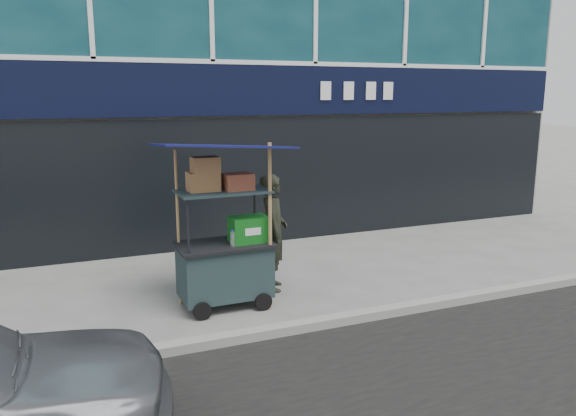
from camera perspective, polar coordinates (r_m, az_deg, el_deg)
name	(u,v)px	position (r m, az deg, el deg)	size (l,w,h in m)	color
ground	(301,324)	(7.22, 1.31, -11.69)	(80.00, 80.00, 0.00)	slate
curb	(307,325)	(7.03, 1.99, -11.83)	(80.00, 0.18, 0.12)	gray
vendor_cart	(226,249)	(7.59, -6.36, -4.18)	(1.70, 1.21, 2.28)	#192B2B
vendor_man	(273,232)	(8.20, -1.50, -2.49)	(0.63, 0.41, 1.72)	black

